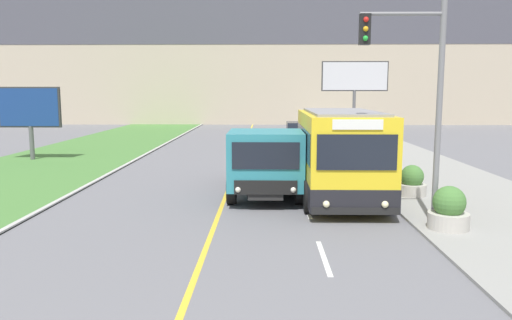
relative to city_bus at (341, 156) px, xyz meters
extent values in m
cube|color=silver|center=(-1.21, -5.79, -1.55)|extent=(0.12, 2.40, 0.01)
cube|color=silver|center=(-1.21, -1.19, -1.55)|extent=(0.12, 2.40, 0.01)
cube|color=silver|center=(-1.21, 3.41, -1.55)|extent=(0.12, 2.40, 0.01)
cube|color=silver|center=(-1.21, 8.01, -1.55)|extent=(0.12, 2.40, 0.01)
cube|color=silver|center=(-1.21, 12.61, -1.55)|extent=(0.12, 2.40, 0.01)
cube|color=silver|center=(-1.21, 17.21, -1.55)|extent=(0.12, 2.40, 0.01)
cube|color=#BCAD93|center=(-3.96, 42.16, 10.84)|extent=(80.00, 8.00, 24.80)
cube|color=#4C4C56|center=(-3.96, 38.14, 11.46)|extent=(80.00, 0.04, 8.68)
cube|color=yellow|center=(0.00, 0.00, 0.08)|extent=(2.53, 5.79, 2.72)
cube|color=black|center=(0.00, 0.00, -0.93)|extent=(2.55, 5.81, 0.70)
cube|color=black|center=(0.00, 0.00, 0.49)|extent=(2.56, 5.33, 0.95)
cube|color=gray|center=(0.00, 0.00, 1.48)|extent=(2.15, 5.21, 0.08)
cube|color=black|center=(0.00, -2.91, 0.49)|extent=(2.23, 0.04, 1.00)
cube|color=black|center=(0.00, -2.92, -1.18)|extent=(2.48, 0.06, 0.20)
sphere|color=#F4EAB2|center=(-0.82, -2.93, -0.98)|extent=(0.20, 0.20, 0.20)
sphere|color=#F4EAB2|center=(0.82, -2.93, -0.98)|extent=(0.20, 0.20, 0.20)
cube|color=white|center=(0.00, -2.91, 1.26)|extent=(1.39, 0.04, 0.28)
cylinder|color=black|center=(-1.20, -1.62, -1.06)|extent=(0.28, 1.00, 1.00)
cylinder|color=black|center=(1.20, -1.62, -1.06)|extent=(0.28, 1.00, 1.00)
cylinder|color=black|center=(-1.20, 1.86, -1.06)|extent=(0.28, 1.00, 1.00)
cylinder|color=black|center=(1.20, 1.86, -1.06)|extent=(0.28, 1.00, 1.00)
cube|color=black|center=(-2.53, 1.79, -1.11)|extent=(1.10, 6.54, 0.20)
cube|color=teal|center=(-2.53, -0.21, -0.08)|extent=(2.45, 2.53, 1.86)
cube|color=black|center=(-2.53, -1.50, 0.20)|extent=(2.08, 0.04, 0.84)
cube|color=black|center=(-2.53, -1.51, -0.79)|extent=(1.96, 0.06, 0.44)
sphere|color=silver|center=(-3.39, -1.52, -0.86)|extent=(0.18, 0.18, 0.18)
sphere|color=silver|center=(-1.67, -1.52, -0.86)|extent=(0.18, 0.18, 0.18)
cube|color=slate|center=(-2.53, 3.18, -0.95)|extent=(2.33, 3.76, 0.12)
cube|color=slate|center=(-3.63, 3.18, -0.43)|extent=(0.12, 3.76, 1.17)
cube|color=slate|center=(-1.43, 3.18, -0.43)|extent=(0.12, 3.76, 1.17)
cube|color=slate|center=(-2.53, 1.36, -0.43)|extent=(2.33, 0.12, 1.17)
cube|color=slate|center=(-2.53, 5.00, -0.43)|extent=(2.33, 0.12, 1.17)
cube|color=slate|center=(-2.53, 1.36, 0.28)|extent=(2.33, 0.12, 0.24)
cylinder|color=black|center=(-3.66, -0.47, -1.04)|extent=(0.30, 1.04, 1.04)
cylinder|color=black|center=(-1.40, -0.47, -1.04)|extent=(0.30, 1.04, 1.04)
cylinder|color=black|center=(-3.66, 3.37, -1.04)|extent=(0.30, 1.04, 1.04)
cylinder|color=black|center=(-1.40, 3.37, -1.04)|extent=(0.30, 1.04, 1.04)
cube|color=silver|center=(-0.21, 19.70, -1.06)|extent=(1.80, 4.30, 0.61)
cube|color=black|center=(-0.21, 19.81, -0.43)|extent=(1.53, 2.36, 0.65)
cylinder|color=black|center=(-1.02, 18.41, -1.25)|extent=(0.18, 0.62, 0.62)
cylinder|color=black|center=(0.60, 18.41, -1.25)|extent=(0.18, 0.62, 0.62)
cylinder|color=black|center=(-1.02, 20.99, -1.25)|extent=(0.18, 0.62, 0.62)
cylinder|color=black|center=(0.60, 20.99, -1.25)|extent=(0.18, 0.62, 0.62)
cylinder|color=slate|center=(2.14, -3.10, 1.52)|extent=(0.16, 0.16, 6.14)
cylinder|color=slate|center=(1.04, -3.10, 4.19)|extent=(2.20, 0.10, 0.10)
cube|color=black|center=(0.08, -3.10, 3.79)|extent=(0.28, 0.24, 0.80)
sphere|color=red|center=(0.08, -3.23, 4.03)|extent=(0.14, 0.14, 0.14)
sphere|color=orange|center=(0.08, -3.23, 3.79)|extent=(0.14, 0.14, 0.14)
sphere|color=green|center=(0.08, -3.23, 3.55)|extent=(0.14, 0.14, 0.14)
cylinder|color=#59595B|center=(4.37, 22.59, 0.33)|extent=(0.24, 0.24, 3.77)
cube|color=#333333|center=(4.37, 22.59, 3.28)|extent=(5.13, 0.20, 2.29)
cube|color=silver|center=(4.37, 22.48, 3.28)|extent=(4.97, 0.02, 2.13)
cylinder|color=#59595B|center=(-15.19, 9.92, -0.63)|extent=(0.24, 0.24, 1.85)
cube|color=#333333|center=(-15.19, 9.92, 1.30)|extent=(3.32, 0.20, 2.17)
cube|color=navy|center=(-15.19, 9.81, 1.30)|extent=(3.16, 0.02, 2.01)
cylinder|color=#B7B2A8|center=(2.36, -3.61, -1.26)|extent=(1.08, 1.08, 0.43)
sphere|color=#477A38|center=(2.36, -3.61, -0.75)|extent=(0.86, 0.86, 0.86)
cylinder|color=#B7B2A8|center=(2.61, 0.66, -1.27)|extent=(1.00, 1.00, 0.40)
sphere|color=#477A38|center=(2.61, 0.66, -0.80)|extent=(0.80, 0.80, 0.80)
cylinder|color=#B7B2A8|center=(2.37, 4.93, -1.25)|extent=(1.09, 1.09, 0.45)
sphere|color=#477A38|center=(2.37, 4.93, -0.73)|extent=(0.88, 0.88, 0.88)
cylinder|color=#B7B2A8|center=(2.63, 9.20, -1.25)|extent=(1.07, 1.07, 0.46)
sphere|color=#477A38|center=(2.63, 9.20, -0.72)|extent=(0.86, 0.86, 0.86)
camera|label=1|loc=(-2.54, -16.67, 2.19)|focal=35.00mm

